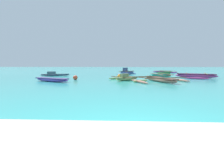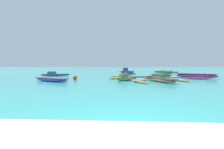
{
  "view_description": "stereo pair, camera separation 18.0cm",
  "coord_description": "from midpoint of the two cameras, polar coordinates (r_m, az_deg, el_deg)",
  "views": [
    {
      "loc": [
        -0.55,
        -2.43,
        1.43
      ],
      "look_at": [
        -1.34,
        16.4,
        0.25
      ],
      "focal_mm": 24.0,
      "sensor_mm": 36.0,
      "label": 1
    },
    {
      "loc": [
        -0.38,
        -2.42,
        1.43
      ],
      "look_at": [
        -1.34,
        16.4,
        0.25
      ],
      "focal_mm": 24.0,
      "sensor_mm": 36.0,
      "label": 2
    }
  ],
  "objects": [
    {
      "name": "moored_boat_0",
      "position": [
        18.13,
        18.38,
        -0.43
      ],
      "size": [
        2.46,
        4.19,
        0.46
      ],
      "rotation": [
        0.0,
        0.0,
        0.11
      ],
      "color": "#23BFA9",
      "rests_on": "ground_plane"
    },
    {
      "name": "moored_boat_1",
      "position": [
        13.5,
        17.82,
        -1.79
      ],
      "size": [
        4.95,
        4.1,
        0.44
      ],
      "rotation": [
        0.0,
        0.0,
        -1.18
      ],
      "color": "#AF6955",
      "rests_on": "ground_plane"
    },
    {
      "name": "moored_boat_2",
      "position": [
        19.11,
        29.6,
        -0.41
      ],
      "size": [
        4.08,
        4.29,
        0.54
      ],
      "rotation": [
        0.0,
        0.0,
        -0.42
      ],
      "color": "#B1397E",
      "rests_on": "ground_plane"
    },
    {
      "name": "moored_boat_3",
      "position": [
        14.08,
        5.82,
        -1.41
      ],
      "size": [
        3.72,
        3.93,
        0.65
      ],
      "rotation": [
        0.0,
        0.0,
        0.7
      ],
      "color": "#B2CB78",
      "rests_on": "ground_plane"
    },
    {
      "name": "moored_boat_4",
      "position": [
        23.35,
        5.91,
        0.88
      ],
      "size": [
        3.16,
        3.91,
        1.04
      ],
      "rotation": [
        0.0,
        0.0,
        -0.5
      ],
      "color": "#5F62A6",
      "rests_on": "ground_plane"
    },
    {
      "name": "moored_boat_5",
      "position": [
        23.3,
        19.74,
        0.46
      ],
      "size": [
        3.24,
        3.41,
        0.44
      ],
      "rotation": [
        0.0,
        0.0,
        0.82
      ],
      "color": "#1D913C",
      "rests_on": "ground_plane"
    },
    {
      "name": "moored_boat_6",
      "position": [
        30.66,
        19.82,
        0.99
      ],
      "size": [
        4.18,
        4.88,
        0.35
      ],
      "rotation": [
        0.0,
        0.0,
        0.55
      ],
      "color": "#8F2F93",
      "rests_on": "ground_plane"
    },
    {
      "name": "moored_boat_7",
      "position": [
        14.04,
        -21.76,
        -1.76
      ],
      "size": [
        3.69,
        2.21,
        0.32
      ],
      "rotation": [
        0.0,
        0.0,
        -0.44
      ],
      "color": "#6947B6",
      "rests_on": "ground_plane"
    },
    {
      "name": "moored_boat_8",
      "position": [
        21.11,
        -20.69,
        0.05
      ],
      "size": [
        3.7,
        1.66,
        0.61
      ],
      "rotation": [
        0.0,
        0.0,
        0.32
      ],
      "color": "slate",
      "rests_on": "ground_plane"
    },
    {
      "name": "mooring_buoy_0",
      "position": [
        16.12,
        3.09,
        -0.69
      ],
      "size": [
        0.46,
        0.46,
        0.46
      ],
      "color": "orange",
      "rests_on": "ground_plane"
    },
    {
      "name": "mooring_buoy_1",
      "position": [
        14.95,
        -13.6,
        -1.15
      ],
      "size": [
        0.44,
        0.44,
        0.44
      ],
      "color": "#E54C2D",
      "rests_on": "ground_plane"
    }
  ]
}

